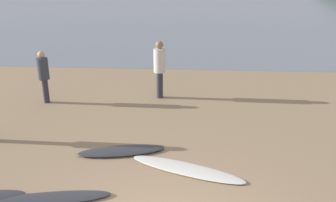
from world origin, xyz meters
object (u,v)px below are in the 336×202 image
Objects in this scene: surfboard_2 at (121,151)px; person_2 at (43,73)px; surfboard_3 at (187,169)px; person_1 at (160,65)px; surfboard_1 at (40,200)px.

person_2 is at bearing 120.89° from surfboard_2.
surfboard_3 is at bearing -36.90° from surfboard_2.
person_1 is at bearing 122.77° from surfboard_3.
surfboard_1 reaches higher than surfboard_3.
surfboard_2 is at bearing 29.21° from person_2.
person_2 is (-4.40, 3.71, 0.93)m from surfboard_3.
surfboard_1 is 1.41× the size of person_1.
surfboard_3 is (2.67, 1.25, -0.01)m from surfboard_1.
surfboard_1 is 2.25m from surfboard_2.
person_1 is (-0.94, 4.37, 1.05)m from surfboard_3.
surfboard_2 is (1.16, 1.93, 0.01)m from surfboard_1.
surfboard_1 is 1.01× the size of surfboard_3.
surfboard_3 is 1.56× the size of person_2.
surfboard_3 is at bearing 35.46° from person_2.
surfboard_3 is 5.83m from person_2.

